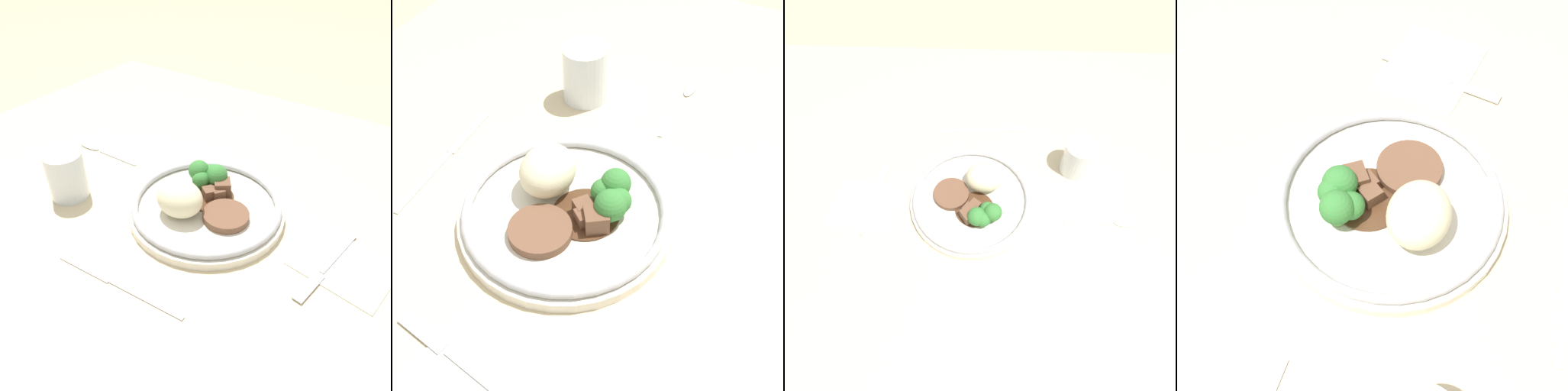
# 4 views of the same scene
# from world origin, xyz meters

# --- Properties ---
(ground_plane) EXTENTS (8.00, 8.00, 0.00)m
(ground_plane) POSITION_xyz_m (0.00, 0.00, 0.00)
(ground_plane) COLOR tan
(dining_table) EXTENTS (1.33, 1.06, 0.05)m
(dining_table) POSITION_xyz_m (0.00, 0.00, 0.02)
(dining_table) COLOR beige
(dining_table) RESTS_ON ground
(napkin) EXTENTS (0.16, 0.14, 0.00)m
(napkin) POSITION_xyz_m (-0.25, -0.01, 0.05)
(napkin) COLOR silver
(napkin) RESTS_ON dining_table
(plate) EXTENTS (0.28, 0.28, 0.08)m
(plate) POSITION_xyz_m (-0.00, 0.01, 0.07)
(plate) COLOR silver
(plate) RESTS_ON dining_table
(fork) EXTENTS (0.04, 0.18, 0.00)m
(fork) POSITION_xyz_m (-0.23, 0.03, 0.05)
(fork) COLOR #B7B7BC
(fork) RESTS_ON napkin
(knife) EXTENTS (0.23, 0.03, 0.00)m
(knife) POSITION_xyz_m (0.02, 0.22, 0.05)
(knife) COLOR #B7B7BC
(knife) RESTS_ON dining_table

